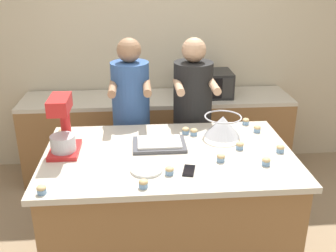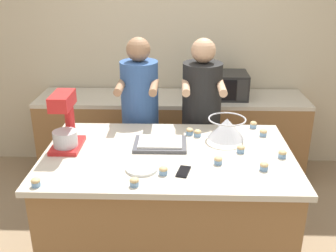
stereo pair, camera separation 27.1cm
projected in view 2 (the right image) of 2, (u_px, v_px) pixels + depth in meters
back_wall at (173, 46)px, 4.26m from camera, size 10.00×0.06×2.70m
island_counter at (168, 211)px, 2.91m from camera, size 1.73×1.07×0.96m
back_counter at (172, 136)px, 4.28m from camera, size 2.80×0.60×0.89m
person_left at (140, 125)px, 3.46m from camera, size 0.34×0.50×1.63m
person_right at (201, 126)px, 3.45m from camera, size 0.35×0.51×1.62m
stand_mixer at (65, 124)px, 2.74m from camera, size 0.20×0.30×0.41m
mixing_bowl at (227, 128)px, 2.93m from camera, size 0.28×0.28×0.16m
baking_tray at (160, 143)px, 2.83m from camera, size 0.38×0.27×0.04m
microwave_oven at (221, 85)px, 4.04m from camera, size 0.53×0.37×0.26m
cell_phone at (183, 171)px, 2.47m from camera, size 0.10×0.16×0.01m
small_plate at (142, 168)px, 2.50m from camera, size 0.20×0.20×0.02m
cupcake_0 at (282, 154)px, 2.65m from camera, size 0.06×0.06×0.05m
cupcake_1 at (218, 160)px, 2.57m from camera, size 0.06×0.06×0.05m
cupcake_2 at (241, 149)px, 2.72m from camera, size 0.06×0.06×0.05m
cupcake_3 at (190, 131)px, 3.01m from camera, size 0.06×0.06×0.05m
cupcake_4 at (264, 166)px, 2.49m from camera, size 0.06×0.06×0.05m
cupcake_5 at (134, 182)px, 2.31m from camera, size 0.06×0.06×0.05m
cupcake_6 at (69, 128)px, 3.08m from camera, size 0.06×0.06×0.05m
cupcake_7 at (263, 133)px, 2.99m from camera, size 0.06×0.06×0.05m
cupcake_8 at (253, 124)px, 3.14m from camera, size 0.06×0.06×0.05m
cupcake_9 at (36, 182)px, 2.31m from camera, size 0.06×0.06×0.05m
cupcake_10 at (163, 170)px, 2.44m from camera, size 0.06×0.06×0.05m
cupcake_11 at (198, 133)px, 2.98m from camera, size 0.06×0.06×0.05m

